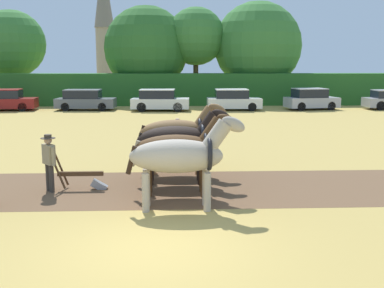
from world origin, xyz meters
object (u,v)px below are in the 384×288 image
at_px(draft_horse_trail_left, 179,141).
at_px(tree_center_right, 258,46).
at_px(church_spire, 104,18).
at_px(farmer_beside_team, 177,136).
at_px(tree_center_left, 146,48).
at_px(parked_car_center_right, 233,100).
at_px(parked_car_left, 5,100).
at_px(farmer_at_plow, 49,159).
at_px(parked_car_right, 311,99).
at_px(tree_center, 196,36).
at_px(parked_car_center, 159,100).
at_px(tree_left, 12,44).
at_px(draft_horse_lead_left, 181,156).
at_px(draft_horse_lead_right, 180,150).
at_px(plow, 85,178).
at_px(draft_horse_trail_right, 178,133).
at_px(parked_car_center_left, 85,100).

bearing_deg(draft_horse_trail_left, tree_center_right, 75.52).
height_order(church_spire, farmer_beside_team, church_spire).
bearing_deg(tree_center_left, parked_car_center_right, -47.20).
bearing_deg(parked_car_left, tree_center_left, 30.23).
xyz_separation_m(farmer_at_plow, parked_car_right, (13.61, 22.43, -0.16)).
xyz_separation_m(tree_center, parked_car_center, (-2.95, -7.06, -4.89)).
bearing_deg(tree_left, parked_car_left, -76.78).
height_order(tree_left, tree_center, tree_center).
xyz_separation_m(draft_horse_lead_left, parked_car_center_right, (4.16, 23.86, -0.57)).
relative_size(tree_center, draft_horse_lead_left, 2.77).
bearing_deg(tree_center_left, tree_center_right, -0.67).
bearing_deg(draft_horse_lead_right, tree_center_right, 76.13).
height_order(plow, parked_car_center_right, parked_car_center_right).
xyz_separation_m(tree_left, draft_horse_trail_left, (14.42, -29.76, -3.82)).
relative_size(tree_left, draft_horse_lead_right, 2.73).
bearing_deg(plow, farmer_at_plow, -169.02).
height_order(tree_left, farmer_at_plow, tree_left).
bearing_deg(church_spire, draft_horse_lead_right, -80.18).
bearing_deg(tree_left, draft_horse_lead_left, -65.89).
bearing_deg(parked_car_right, farmer_at_plow, -130.69).
height_order(draft_horse_trail_left, farmer_beside_team, draft_horse_trail_left).
distance_m(church_spire, farmer_beside_team, 56.44).
distance_m(tree_center_right, parked_car_left, 21.20).
bearing_deg(tree_center, draft_horse_trail_right, -93.68).
height_order(tree_center, parked_car_right, tree_center).
bearing_deg(tree_left, tree_center_left, -5.60).
distance_m(church_spire, parked_car_center_right, 40.56).
bearing_deg(parked_car_center_right, farmer_at_plow, -109.26).
relative_size(parked_car_center, parked_car_center_right, 1.08).
bearing_deg(plow, draft_horse_lead_right, -13.36).
distance_m(church_spire, parked_car_left, 37.62).
distance_m(tree_center_left, parked_car_center, 8.57).
relative_size(draft_horse_trail_right, parked_car_left, 0.65).
bearing_deg(church_spire, parked_car_right, -60.97).
height_order(parked_car_center_right, parked_car_right, parked_car_right).
relative_size(church_spire, parked_car_center, 4.38).
xyz_separation_m(tree_center_left, parked_car_center_left, (-4.20, -6.76, -3.92)).
bearing_deg(tree_center_right, church_spire, 120.38).
bearing_deg(draft_horse_trail_right, parked_car_center_right, 77.76).
relative_size(draft_horse_trail_right, parked_car_right, 0.72).
height_order(church_spire, parked_car_center, church_spire).
bearing_deg(draft_horse_lead_left, farmer_beside_team, 90.11).
bearing_deg(tree_center_left, parked_car_left, -145.31).
relative_size(tree_center_right, draft_horse_lead_right, 2.95).
height_order(draft_horse_lead_right, parked_car_left, draft_horse_lead_right).
relative_size(tree_center_right, farmer_at_plow, 5.45).
xyz_separation_m(tree_center_right, farmer_at_plow, (-10.70, -29.33, -3.99)).
bearing_deg(parked_car_center, church_spire, 106.74).
relative_size(draft_horse_trail_left, parked_car_center_right, 0.74).
bearing_deg(draft_horse_trail_left, tree_center_left, 94.65).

